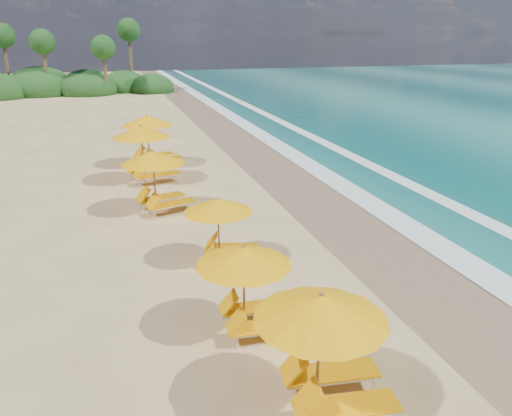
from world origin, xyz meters
The scene contains 10 objects.
ground centered at (0.00, 0.00, 0.00)m, with size 160.00×160.00×0.00m, color #D3B87C.
wet_sand centered at (4.00, 0.00, 0.01)m, with size 4.00×160.00×0.01m, color #8E7355.
surf_foam centered at (6.70, 0.00, 0.03)m, with size 4.00×160.00×0.01m.
station_1 centered at (-0.93, -7.49, 1.33)m, with size 2.76×2.60×2.38m.
station_2 centered at (-1.54, -4.75, 1.21)m, with size 2.38×2.22×2.15m.
station_3 centered at (-1.30, -1.09, 1.14)m, with size 2.57×2.50×2.04m.
station_4 centered at (-2.60, 3.97, 1.36)m, with size 3.08×3.01×2.42m.
station_5 centered at (-2.67, 8.14, 1.48)m, with size 3.17×3.03×2.65m.
station_6 centered at (-2.17, 11.08, 1.49)m, with size 3.33×3.24×2.65m.
treeline centered at (-9.94, 45.51, 1.00)m, with size 25.80×8.80×9.74m.
Camera 1 is at (-4.22, -14.08, 6.42)m, focal length 34.63 mm.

